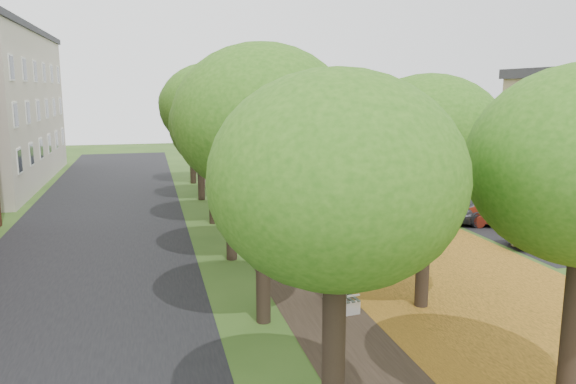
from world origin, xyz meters
TOP-DOWN VIEW (x-y plane):
  - street_asphalt at (-7.50, 15.00)m, footprint 8.00×70.00m
  - footpath at (0.00, 15.00)m, footprint 3.20×70.00m
  - leaf_verge at (5.00, 15.00)m, footprint 7.50×70.00m
  - parking_lot at (13.50, 16.00)m, footprint 9.00×16.00m
  - tree_row_west at (-2.20, 15.00)m, footprint 4.37×34.37m
  - tree_row_east at (2.60, 15.00)m, footprint 4.37×34.37m
  - bench at (0.21, 6.57)m, footprint 0.71×1.73m
  - car_silver at (11.00, 10.29)m, footprint 4.59×2.73m
  - car_red at (11.00, 14.14)m, footprint 4.17×2.72m
  - car_grey at (11.00, 14.87)m, footprint 4.81×2.03m
  - car_white at (11.00, 20.76)m, footprint 5.28×2.51m

SIDE VIEW (x-z plane):
  - street_asphalt at x=-7.50m, z-range 0.00..0.01m
  - parking_lot at x=13.50m, z-range 0.00..0.01m
  - footpath at x=0.00m, z-range 0.00..0.01m
  - leaf_verge at x=5.00m, z-range 0.00..0.01m
  - bench at x=0.21m, z-range 0.02..0.81m
  - car_red at x=11.00m, z-range 0.00..1.30m
  - car_grey at x=11.00m, z-range 0.00..1.39m
  - car_white at x=11.00m, z-range 0.00..1.45m
  - car_silver at x=11.00m, z-range 0.00..1.46m
  - tree_row_west at x=-2.20m, z-range 1.64..8.70m
  - tree_row_east at x=2.60m, z-range 1.64..8.70m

